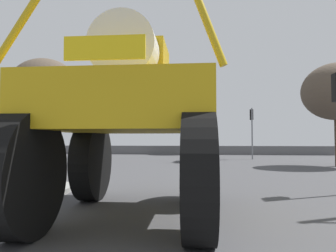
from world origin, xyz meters
The scene contains 8 objects.
ground_plane centered at (0.00, 18.00, 0.00)m, with size 120.00×120.00×0.00m, color #424244.
oversize_sprayer centered at (-0.41, 6.45, 1.96)m, with size 3.78×5.32×4.26m.
sedan_ahead centered at (0.82, 22.80, 0.71)m, with size 2.26×4.27×1.52m.
traffic_signal_near_left centered at (-4.83, 9.73, 2.53)m, with size 0.24×0.54×3.47m.
traffic_signal_far_left centered at (5.01, 25.67, 2.99)m, with size 0.24×0.55×4.09m.
bare_tree_left centered at (-9.30, 19.61, 5.02)m, with size 4.40×4.40×6.91m.
bare_tree_far_center centered at (0.21, 33.38, 4.20)m, with size 3.39×3.39×5.68m.
roadside_barrier centered at (0.00, 32.65, 0.45)m, with size 28.08×0.24×0.90m, color #59595B.
Camera 1 is at (1.06, 0.07, 1.59)m, focal length 33.40 mm.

